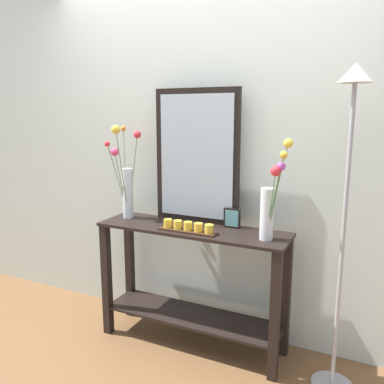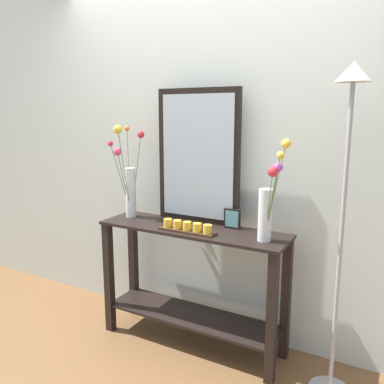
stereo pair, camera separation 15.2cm
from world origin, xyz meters
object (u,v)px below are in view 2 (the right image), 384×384
Objects in this scene: picture_frame_small at (232,219)px; tall_vase_left at (129,180)px; candle_tray at (187,228)px; console_table at (192,275)px; floor_lamp at (346,181)px; mirror_leaning at (198,157)px; vase_right at (268,204)px.

tall_vase_left is at bearing -173.96° from picture_frame_small.
console_table is at bearing 100.08° from candle_tray.
floor_lamp is at bearing -3.62° from console_table.
mirror_leaning is 0.50m from candle_tray.
vase_right is at bearing 5.67° from candle_tray.
vase_right is at bearing -19.04° from mirror_leaning.
tall_vase_left is at bearing 176.82° from console_table.
tall_vase_left reaches higher than vase_right.
mirror_leaning reaches higher than tall_vase_left.
vase_right is at bearing 177.81° from floor_lamp.
floor_lamp is at bearing 2.16° from candle_tray.
vase_right reaches higher than picture_frame_small.
floor_lamp is (1.50, -0.09, 0.13)m from tall_vase_left.
console_table is at bearing -75.97° from mirror_leaning.
tall_vase_left is at bearing 176.54° from floor_lamp.
floor_lamp is at bearing -12.15° from mirror_leaning.
mirror_leaning is at bearing 160.96° from vase_right.
mirror_leaning is at bearing 167.85° from floor_lamp.
mirror_leaning reaches higher than vase_right.
console_table is 0.82m from tall_vase_left.
vase_right is (1.08, -0.07, -0.04)m from tall_vase_left.
console_table is at bearing -3.18° from tall_vase_left.
console_table is at bearing 176.38° from floor_lamp.
candle_tray is at bearing -174.33° from vase_right.
console_table is 9.81× the size of picture_frame_small.
picture_frame_small is at bearing 151.65° from vase_right.
candle_tray is 2.94× the size of picture_frame_small.
tall_vase_left is 1.08m from vase_right.
floor_lamp is (0.71, -0.17, 0.34)m from picture_frame_small.
vase_right reaches higher than candle_tray.
picture_frame_small is at bearing 6.04° from tall_vase_left.
mirror_leaning is (-0.04, 0.15, 0.80)m from console_table.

